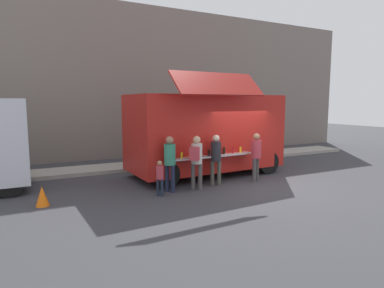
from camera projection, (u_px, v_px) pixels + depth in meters
name	position (u px, v px, depth m)	size (l,w,h in m)	color
ground_plane	(256.00, 184.00, 11.31)	(60.00, 60.00, 0.00)	#38383D
curb_strip	(89.00, 170.00, 13.35)	(28.00, 1.60, 0.15)	#9E998E
building_behind	(92.00, 82.00, 16.77)	(32.00, 2.40, 7.71)	slate
food_truck_main	(206.00, 132.00, 12.65)	(5.96, 3.61, 3.83)	red
traffic_cone_orange	(42.00, 196.00, 8.91)	(0.36, 0.36, 0.55)	orange
trash_bin	(245.00, 149.00, 16.47)	(0.60, 0.60, 0.95)	#2B6037
customer_front_ordering	(216.00, 155.00, 11.09)	(0.35, 0.35, 1.73)	#494940
customer_mid_with_backpack	(196.00, 157.00, 10.47)	(0.54, 0.55, 1.75)	#4B4644
customer_rear_waiting	(170.00, 159.00, 10.23)	(0.36, 0.36, 1.77)	#1C213A
customer_extra_browsing	(256.00, 153.00, 11.61)	(0.35, 0.35, 1.73)	#484343
child_near_queue	(160.00, 175.00, 9.80)	(0.22, 0.22, 1.09)	#1D2538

